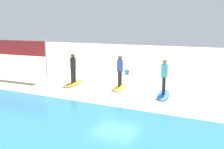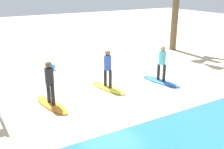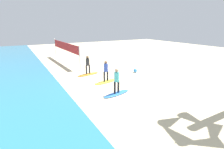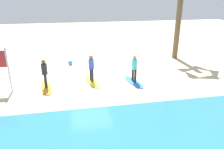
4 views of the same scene
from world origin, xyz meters
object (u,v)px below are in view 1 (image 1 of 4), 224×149
at_px(surfboard_yellow, 120,87).
at_px(surfer_yellow, 120,68).
at_px(beach_ball, 127,72).
at_px(surfer_orange, 73,66).
at_px(surfer_blue, 164,74).
at_px(surfboard_orange, 74,83).
at_px(surfboard_blue, 163,95).

distance_m(surfboard_yellow, surfer_yellow, 0.99).
relative_size(surfboard_yellow, beach_ball, 6.12).
height_order(surfboard_yellow, surfer_orange, surfer_orange).
distance_m(surfer_yellow, beach_ball, 4.07).
bearing_deg(surfboard_yellow, surfer_orange, -93.42).
height_order(surfer_blue, beach_ball, surfer_blue).
distance_m(surfer_blue, surfer_yellow, 2.58).
bearing_deg(beach_ball, surfboard_yellow, 108.34).
bearing_deg(surfer_orange, surfer_blue, 178.81).
xyz_separation_m(surfer_blue, beach_ball, (3.78, -4.32, -0.87)).
distance_m(surfer_blue, surfboard_yellow, 2.77).
bearing_deg(surfer_blue, surfboard_orange, -1.19).
bearing_deg(surfboard_blue, surfboard_yellow, -113.98).
distance_m(surfboard_blue, surfboard_yellow, 2.58).
distance_m(surfboard_blue, surfer_orange, 5.29).
bearing_deg(beach_ball, surfer_blue, 131.19).
bearing_deg(surfboard_blue, beach_ball, -150.76).
xyz_separation_m(surfer_blue, surfboard_orange, (5.19, -0.11, -0.99)).
relative_size(surfboard_blue, surfer_yellow, 1.28).
bearing_deg(surfboard_yellow, surfer_blue, 65.40).
bearing_deg(surfer_yellow, surfboard_orange, 9.15).
relative_size(surfboard_blue, surfer_orange, 1.28).
bearing_deg(surfboard_yellow, surfboard_orange, -93.42).
bearing_deg(surfer_yellow, surfboard_blue, 167.97).
distance_m(surfboard_blue, beach_ball, 5.74).
bearing_deg(surfer_orange, beach_ball, -108.58).
bearing_deg(surfer_blue, surfer_orange, -1.19).
bearing_deg(beach_ball, surfer_yellow, 108.34).
relative_size(surfboard_orange, surfer_orange, 1.28).
height_order(surfboard_blue, surfboard_yellow, same).
height_order(surfboard_blue, surfer_yellow, surfer_yellow).
relative_size(surfer_blue, surfboard_orange, 0.78).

